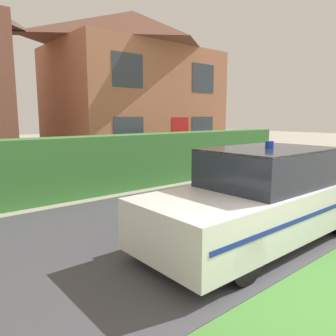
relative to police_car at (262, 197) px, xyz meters
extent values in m
cube|color=#424247|center=(-0.97, 1.62, -0.76)|extent=(28.00, 5.28, 0.01)
cube|color=#3D7F38|center=(-0.05, 5.04, 0.04)|extent=(14.62, 0.85, 1.61)
cylinder|color=black|center=(-1.47, 0.75, -0.41)|extent=(0.67, 0.20, 0.67)
cylinder|color=black|center=(-1.47, -0.75, -0.41)|extent=(0.67, 0.20, 0.67)
cylinder|color=black|center=(1.37, 0.75, -0.41)|extent=(0.67, 0.20, 0.67)
cube|color=white|center=(-0.05, 0.00, -0.18)|extent=(4.59, 1.71, 0.77)
cube|color=#232833|center=(0.14, 0.00, 0.52)|extent=(2.20, 1.53, 0.64)
cube|color=white|center=(0.14, 0.00, 0.82)|extent=(2.20, 1.53, 0.04)
cube|color=navy|center=(-0.05, 0.85, -0.12)|extent=(4.36, 0.02, 0.07)
cube|color=navy|center=(-0.05, -0.85, -0.12)|extent=(4.36, 0.02, 0.07)
cylinder|color=#1933A5|center=(0.14, 0.00, 0.90)|extent=(0.14, 0.14, 0.12)
cube|color=#A86B4C|center=(4.51, 10.49, 1.87)|extent=(7.57, 5.31, 5.26)
pyramid|color=brown|center=(4.51, 10.49, 5.41)|extent=(7.95, 5.57, 1.81)
cube|color=red|center=(5.16, 7.82, 0.29)|extent=(1.00, 0.02, 2.10)
cube|color=#333D47|center=(2.43, 7.82, 0.71)|extent=(1.40, 0.02, 1.30)
cube|color=#333D47|center=(6.60, 7.82, 0.71)|extent=(1.40, 0.02, 1.30)
cube|color=#333D47|center=(2.43, 7.82, 3.13)|extent=(1.40, 0.02, 1.30)
cube|color=#333D47|center=(6.60, 7.82, 3.13)|extent=(1.40, 0.02, 1.30)
cube|color=#474C8C|center=(2.80, 5.26, -0.29)|extent=(0.71, 0.79, 0.94)
cube|color=navy|center=(2.80, 5.26, 0.22)|extent=(0.74, 0.83, 0.10)
camera|label=1|loc=(-4.75, -3.14, 1.37)|focal=35.00mm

